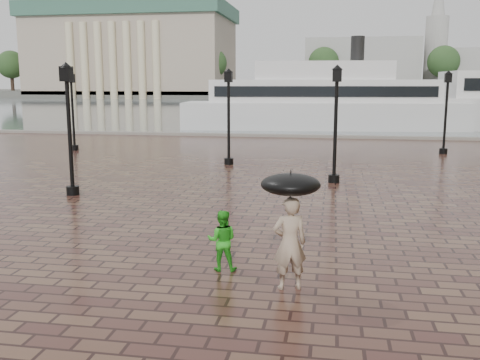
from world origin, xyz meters
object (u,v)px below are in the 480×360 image
object	(u,v)px
adult_pedestrian	(290,243)
child_pedestrian	(222,240)
ferry_near	(322,102)
street_lamps	(235,117)

from	to	relation	value
adult_pedestrian	child_pedestrian	size ratio (longest dim) A/B	1.40
adult_pedestrian	child_pedestrian	xyz separation A→B (m)	(-1.45, 0.79, -0.25)
adult_pedestrian	ferry_near	size ratio (longest dim) A/B	0.07
street_lamps	ferry_near	xyz separation A→B (m)	(3.53, 22.37, 0.02)
child_pedestrian	ferry_near	distance (m)	36.68
adult_pedestrian	ferry_near	world-z (taller)	ferry_near
street_lamps	child_pedestrian	xyz separation A→B (m)	(2.32, -14.25, -1.69)
adult_pedestrian	street_lamps	bearing A→B (deg)	-93.63
child_pedestrian	ferry_near	size ratio (longest dim) A/B	0.05
street_lamps	ferry_near	world-z (taller)	ferry_near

